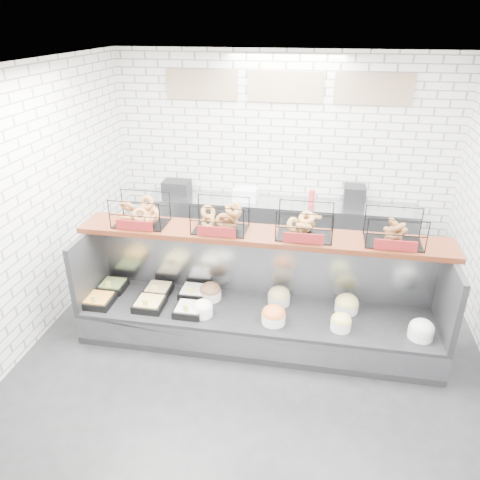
# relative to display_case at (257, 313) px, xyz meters

# --- Properties ---
(ground) EXTENTS (5.50, 5.50, 0.00)m
(ground) POSITION_rel_display_case_xyz_m (0.01, -0.34, -0.33)
(ground) COLOR black
(ground) RESTS_ON ground
(room_shell) EXTENTS (5.02, 5.51, 3.01)m
(room_shell) POSITION_rel_display_case_xyz_m (0.01, 0.26, 1.73)
(room_shell) COLOR white
(room_shell) RESTS_ON ground
(display_case) EXTENTS (4.00, 0.90, 1.20)m
(display_case) POSITION_rel_display_case_xyz_m (0.00, 0.00, 0.00)
(display_case) COLOR black
(display_case) RESTS_ON ground
(bagel_shelf) EXTENTS (4.10, 0.50, 0.40)m
(bagel_shelf) POSITION_rel_display_case_xyz_m (0.01, 0.18, 1.05)
(bagel_shelf) COLOR #3E190D
(bagel_shelf) RESTS_ON display_case
(prep_counter) EXTENTS (4.00, 0.60, 1.20)m
(prep_counter) POSITION_rel_display_case_xyz_m (0.00, 2.09, 0.14)
(prep_counter) COLOR #93969B
(prep_counter) RESTS_ON ground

